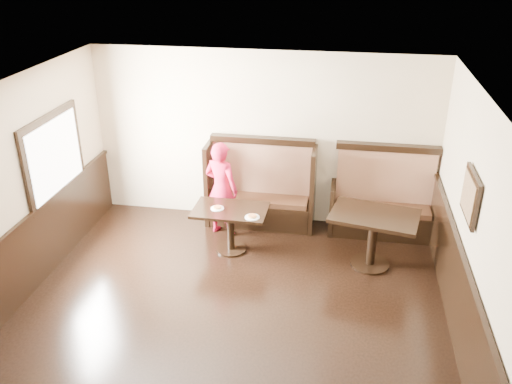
% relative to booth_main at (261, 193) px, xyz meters
% --- Properties ---
extents(ground, '(7.00, 7.00, 0.00)m').
position_rel_booth_main_xyz_m(ground, '(0.00, -3.30, -0.53)').
color(ground, black).
rests_on(ground, ground).
extents(room_shell, '(7.00, 7.00, 7.00)m').
position_rel_booth_main_xyz_m(room_shell, '(-0.30, -3.01, 0.14)').
color(room_shell, '#CBB793').
rests_on(room_shell, ground).
extents(booth_main, '(1.75, 0.72, 1.45)m').
position_rel_booth_main_xyz_m(booth_main, '(0.00, 0.00, 0.00)').
color(booth_main, black).
rests_on(booth_main, ground).
extents(booth_neighbor, '(1.65, 0.72, 1.45)m').
position_rel_booth_main_xyz_m(booth_neighbor, '(1.95, -0.00, -0.05)').
color(booth_neighbor, black).
rests_on(booth_neighbor, ground).
extents(table_main, '(1.10, 0.70, 0.69)m').
position_rel_booth_main_xyz_m(table_main, '(-0.31, -0.95, 0.01)').
color(table_main, black).
rests_on(table_main, ground).
extents(table_neighbor, '(1.33, 1.00, 0.83)m').
position_rel_booth_main_xyz_m(table_neighbor, '(1.77, -1.02, 0.09)').
color(table_neighbor, black).
rests_on(table_neighbor, ground).
extents(child, '(0.65, 0.53, 1.54)m').
position_rel_booth_main_xyz_m(child, '(-0.55, -0.45, 0.24)').
color(child, '#B61334').
rests_on(child, ground).
extents(pizza_plate_left, '(0.20, 0.20, 0.04)m').
position_rel_booth_main_xyz_m(pizza_plate_left, '(-0.50, -0.97, 0.18)').
color(pizza_plate_left, white).
rests_on(pizza_plate_left, table_main).
extents(pizza_plate_right, '(0.21, 0.21, 0.04)m').
position_rel_booth_main_xyz_m(pizza_plate_right, '(0.06, -1.16, 0.18)').
color(pizza_plate_right, white).
rests_on(pizza_plate_right, table_main).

